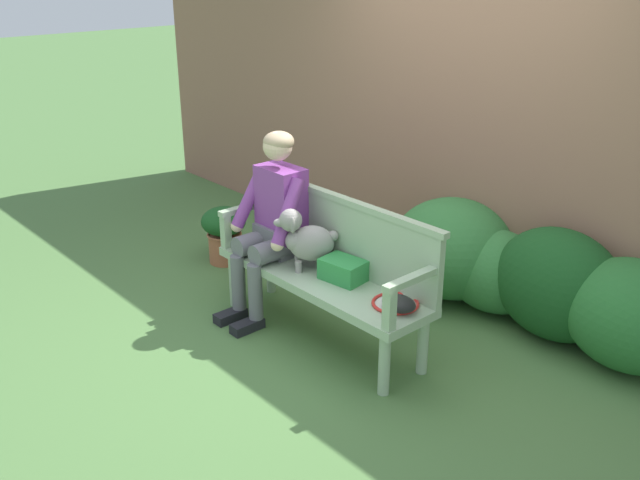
# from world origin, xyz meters

# --- Properties ---
(ground_plane) EXTENTS (40.00, 40.00, 0.00)m
(ground_plane) POSITION_xyz_m (0.00, 0.00, 0.00)
(ground_plane) COLOR #4C753D
(brick_garden_fence) EXTENTS (8.00, 0.30, 2.74)m
(brick_garden_fence) POSITION_xyz_m (0.00, 1.54, 1.37)
(brick_garden_fence) COLOR #936651
(brick_garden_fence) RESTS_ON ground
(hedge_bush_far_right) EXTENTS (0.77, 0.62, 0.61)m
(hedge_bush_far_right) POSITION_xyz_m (0.54, 1.21, 0.30)
(hedge_bush_far_right) COLOR #337538
(hedge_bush_far_right) RESTS_ON ground
(hedge_bush_mid_left) EXTENTS (0.86, 0.70, 0.72)m
(hedge_bush_mid_left) POSITION_xyz_m (1.56, 1.19, 0.36)
(hedge_bush_mid_left) COLOR #286B2D
(hedge_bush_mid_left) RESTS_ON ground
(hedge_bush_far_left) EXTENTS (0.93, 0.92, 0.75)m
(hedge_bush_far_left) POSITION_xyz_m (0.17, 1.18, 0.37)
(hedge_bush_far_left) COLOR #337538
(hedge_bush_far_left) RESTS_ON ground
(hedge_bush_mid_right) EXTENTS (0.90, 0.63, 0.77)m
(hedge_bush_mid_right) POSITION_xyz_m (1.05, 1.18, 0.39)
(hedge_bush_mid_right) COLOR #194C1E
(hedge_bush_mid_right) RESTS_ON ground
(garden_bench) EXTENTS (1.68, 0.46, 0.46)m
(garden_bench) POSITION_xyz_m (0.00, 0.00, 0.40)
(garden_bench) COLOR #9EB793
(garden_bench) RESTS_ON ground
(bench_backrest) EXTENTS (1.72, 0.06, 0.50)m
(bench_backrest) POSITION_xyz_m (0.00, 0.20, 0.71)
(bench_backrest) COLOR #9EB793
(bench_backrest) RESTS_ON garden_bench
(bench_armrest_left_end) EXTENTS (0.06, 0.46, 0.28)m
(bench_armrest_left_end) POSITION_xyz_m (-0.80, -0.08, 0.66)
(bench_armrest_left_end) COLOR #9EB793
(bench_armrest_left_end) RESTS_ON garden_bench
(bench_armrest_right_end) EXTENTS (0.06, 0.46, 0.28)m
(bench_armrest_right_end) POSITION_xyz_m (0.80, -0.08, 0.66)
(bench_armrest_right_end) COLOR #9EB793
(bench_armrest_right_end) RESTS_ON garden_bench
(person_seated) EXTENTS (0.56, 0.63, 1.33)m
(person_seated) POSITION_xyz_m (-0.49, -0.01, 0.73)
(person_seated) COLOR black
(person_seated) RESTS_ON ground
(dog_on_bench) EXTENTS (0.35, 0.40, 0.43)m
(dog_on_bench) POSITION_xyz_m (-0.14, -0.00, 0.67)
(dog_on_bench) COLOR gray
(dog_on_bench) RESTS_ON garden_bench
(tennis_racket) EXTENTS (0.36, 0.58, 0.03)m
(tennis_racket) POSITION_xyz_m (0.61, 0.09, 0.47)
(tennis_racket) COLOR red
(tennis_racket) RESTS_ON garden_bench
(baseball_glove) EXTENTS (0.23, 0.19, 0.09)m
(baseball_glove) POSITION_xyz_m (0.68, 0.02, 0.50)
(baseball_glove) COLOR black
(baseball_glove) RESTS_ON garden_bench
(sports_bag) EXTENTS (0.30, 0.23, 0.14)m
(sports_bag) POSITION_xyz_m (0.15, 0.07, 0.53)
(sports_bag) COLOR #2D8E42
(sports_bag) RESTS_ON garden_bench
(potted_plant) EXTENTS (0.37, 0.37, 0.48)m
(potted_plant) POSITION_xyz_m (-1.47, 0.23, 0.28)
(potted_plant) COLOR #A85B3D
(potted_plant) RESTS_ON ground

